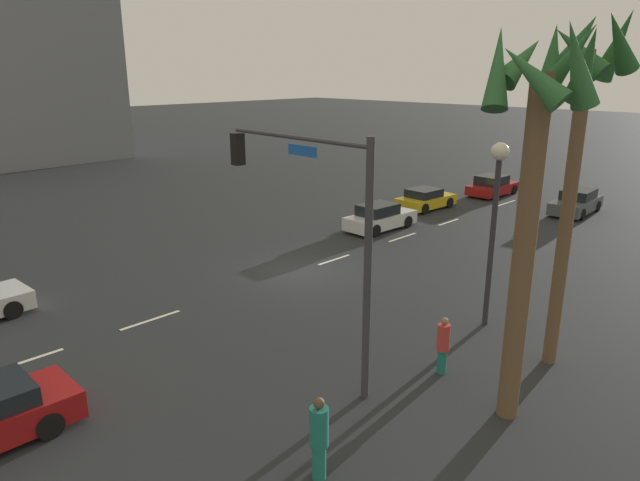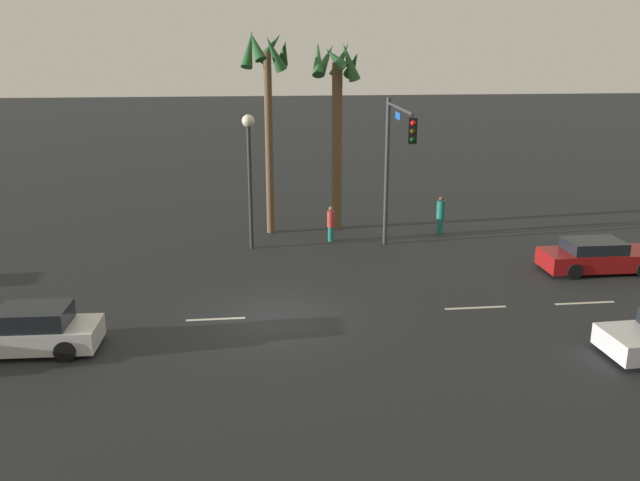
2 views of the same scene
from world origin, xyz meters
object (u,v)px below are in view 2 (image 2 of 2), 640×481
object	(u,v)px
car_1	(598,257)
streetlamp	(249,156)
car_3	(30,331)
pedestrian_1	(441,214)
palm_tree_0	(337,96)
pedestrian_0	(331,223)
palm_tree_1	(267,82)
traffic_signal	(394,152)

from	to	relation	value
car_1	streetlamp	world-z (taller)	streetlamp
car_3	streetlamp	world-z (taller)	streetlamp
pedestrian_1	streetlamp	bearing A→B (deg)	-171.52
car_3	palm_tree_0	bearing A→B (deg)	49.81
pedestrian_0	car_3	bearing A→B (deg)	-134.25
streetlamp	pedestrian_0	bearing A→B (deg)	11.43
pedestrian_0	palm_tree_0	size ratio (longest dim) A/B	0.18
streetlamp	palm_tree_1	world-z (taller)	palm_tree_1
car_3	pedestrian_1	distance (m)	19.77
car_1	pedestrian_0	xyz separation A→B (m)	(-10.34, 5.64, 0.26)
streetlamp	pedestrian_1	size ratio (longest dim) A/B	3.20
car_3	palm_tree_0	size ratio (longest dim) A/B	0.46
pedestrian_0	palm_tree_0	bearing A→B (deg)	76.33
pedestrian_0	pedestrian_1	world-z (taller)	pedestrian_1
streetlamp	pedestrian_1	xyz separation A→B (m)	(9.28, 1.38, -3.27)
car_3	streetlamp	xyz separation A→B (m)	(6.81, 10.09, 3.63)
palm_tree_0	palm_tree_1	distance (m)	3.47
car_1	car_3	bearing A→B (deg)	-166.01
car_3	streetlamp	size ratio (longest dim) A/B	0.70
car_1	palm_tree_1	distance (m)	16.56
pedestrian_0	pedestrian_1	distance (m)	5.56
car_1	traffic_signal	xyz separation A→B (m)	(-7.97, 3.04, 3.97)
car_3	traffic_signal	xyz separation A→B (m)	(12.95, 8.25, 3.96)
streetlamp	car_1	bearing A→B (deg)	-19.09
streetlamp	palm_tree_0	distance (m)	5.82
pedestrian_1	palm_tree_0	world-z (taller)	palm_tree_0
traffic_signal	streetlamp	size ratio (longest dim) A/B	1.11
streetlamp	pedestrian_0	distance (m)	5.12
traffic_signal	palm_tree_1	size ratio (longest dim) A/B	0.69
traffic_signal	pedestrian_1	distance (m)	5.77
pedestrian_0	palm_tree_1	xyz separation A→B (m)	(-2.80, 1.89, 6.45)
car_1	pedestrian_0	bearing A→B (deg)	151.39
pedestrian_0	palm_tree_0	xyz separation A→B (m)	(0.57, 2.34, 5.73)
palm_tree_0	pedestrian_0	bearing A→B (deg)	-103.67
car_3	pedestrian_0	bearing A→B (deg)	45.75
pedestrian_0	palm_tree_1	world-z (taller)	palm_tree_1
car_3	traffic_signal	distance (m)	15.85
pedestrian_0	palm_tree_0	distance (m)	6.22
palm_tree_1	car_3	bearing A→B (deg)	-121.39
car_1	traffic_signal	distance (m)	9.41
car_1	palm_tree_0	xyz separation A→B (m)	(-9.77, 7.98, 5.99)
car_1	traffic_signal	size ratio (longest dim) A/B	0.69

